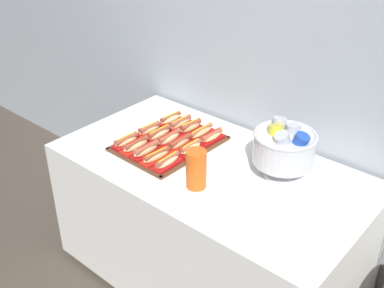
# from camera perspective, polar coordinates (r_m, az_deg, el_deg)

# --- Properties ---
(ground_plane) EXTENTS (10.00, 10.00, 0.00)m
(ground_plane) POSITION_cam_1_polar(r_m,az_deg,el_deg) (2.81, 1.89, -15.74)
(ground_plane) COLOR #4C4238
(back_wall) EXTENTS (6.00, 0.10, 2.60)m
(back_wall) POSITION_cam_1_polar(r_m,az_deg,el_deg) (2.48, 9.78, 12.83)
(back_wall) COLOR #9EA8B2
(back_wall) RESTS_ON ground_plane
(buffet_table) EXTENTS (1.56, 0.84, 0.77)m
(buffet_table) POSITION_cam_1_polar(r_m,az_deg,el_deg) (2.54, 2.04, -9.38)
(buffet_table) COLOR white
(buffet_table) RESTS_ON ground_plane
(serving_tray) EXTENTS (0.42, 0.53, 0.01)m
(serving_tray) POSITION_cam_1_polar(r_m,az_deg,el_deg) (2.49, -2.74, 0.01)
(serving_tray) COLOR #56331E
(serving_tray) RESTS_ON buffet_table
(hot_dog_0) EXTENTS (0.07, 0.16, 0.06)m
(hot_dog_0) POSITION_cam_1_polar(r_m,az_deg,el_deg) (2.48, -7.92, 0.34)
(hot_dog_0) COLOR red
(hot_dog_0) RESTS_ON serving_tray
(hot_dog_1) EXTENTS (0.07, 0.17, 0.06)m
(hot_dog_1) POSITION_cam_1_polar(r_m,az_deg,el_deg) (2.42, -6.76, -0.19)
(hot_dog_1) COLOR red
(hot_dog_1) RESTS_ON serving_tray
(hot_dog_2) EXTENTS (0.07, 0.17, 0.07)m
(hot_dog_2) POSITION_cam_1_polar(r_m,az_deg,el_deg) (2.38, -5.55, -0.76)
(hot_dog_2) COLOR #B21414
(hot_dog_2) RESTS_ON serving_tray
(hot_dog_3) EXTENTS (0.07, 0.18, 0.06)m
(hot_dog_3) POSITION_cam_1_polar(r_m,az_deg,el_deg) (2.33, -4.28, -1.51)
(hot_dog_3) COLOR red
(hot_dog_3) RESTS_ON serving_tray
(hot_dog_4) EXTENTS (0.06, 0.16, 0.06)m
(hot_dog_4) POSITION_cam_1_polar(r_m,az_deg,el_deg) (2.28, -2.96, -2.14)
(hot_dog_4) COLOR red
(hot_dog_4) RESTS_ON serving_tray
(hot_dog_5) EXTENTS (0.07, 0.16, 0.06)m
(hot_dog_5) POSITION_cam_1_polar(r_m,az_deg,el_deg) (2.57, -5.16, 1.72)
(hot_dog_5) COLOR red
(hot_dog_5) RESTS_ON serving_tray
(hot_dog_6) EXTENTS (0.06, 0.17, 0.06)m
(hot_dog_6) POSITION_cam_1_polar(r_m,az_deg,el_deg) (2.52, -3.98, 1.20)
(hot_dog_6) COLOR #B21414
(hot_dog_6) RESTS_ON serving_tray
(hot_dog_7) EXTENTS (0.07, 0.17, 0.06)m
(hot_dog_7) POSITION_cam_1_polar(r_m,az_deg,el_deg) (2.47, -2.76, 0.66)
(hot_dog_7) COLOR red
(hot_dog_7) RESTS_ON serving_tray
(hot_dog_8) EXTENTS (0.06, 0.16, 0.06)m
(hot_dog_8) POSITION_cam_1_polar(r_m,az_deg,el_deg) (2.43, -1.50, 0.09)
(hot_dog_8) COLOR red
(hot_dog_8) RESTS_ON serving_tray
(hot_dog_9) EXTENTS (0.07, 0.15, 0.06)m
(hot_dog_9) POSITION_cam_1_polar(r_m,az_deg,el_deg) (2.38, -0.18, -0.54)
(hot_dog_9) COLOR #B21414
(hot_dog_9) RESTS_ON serving_tray
(hot_dog_10) EXTENTS (0.08, 0.16, 0.06)m
(hot_dog_10) POSITION_cam_1_polar(r_m,az_deg,el_deg) (2.67, -2.59, 2.97)
(hot_dog_10) COLOR red
(hot_dog_10) RESTS_ON serving_tray
(hot_dog_11) EXTENTS (0.06, 0.18, 0.06)m
(hot_dog_11) POSITION_cam_1_polar(r_m,az_deg,el_deg) (2.62, -1.41, 2.48)
(hot_dog_11) COLOR red
(hot_dog_11) RESTS_ON serving_tray
(hot_dog_12) EXTENTS (0.07, 0.16, 0.07)m
(hot_dog_12) POSITION_cam_1_polar(r_m,az_deg,el_deg) (2.58, -0.20, 2.02)
(hot_dog_12) COLOR #B21414
(hot_dog_12) RESTS_ON serving_tray
(hot_dog_13) EXTENTS (0.07, 0.18, 0.06)m
(hot_dog_13) POSITION_cam_1_polar(r_m,az_deg,el_deg) (2.54, 1.06, 1.38)
(hot_dog_13) COLOR #B21414
(hot_dog_13) RESTS_ON serving_tray
(hot_dog_14) EXTENTS (0.07, 0.16, 0.06)m
(hot_dog_14) POSITION_cam_1_polar(r_m,az_deg,el_deg) (2.49, 2.36, 0.86)
(hot_dog_14) COLOR #B21414
(hot_dog_14) RESTS_ON serving_tray
(punch_bowl) EXTENTS (0.29, 0.29, 0.27)m
(punch_bowl) POSITION_cam_1_polar(r_m,az_deg,el_deg) (2.20, 11.05, -0.35)
(punch_bowl) COLOR silver
(punch_bowl) RESTS_ON buffet_table
(cup_stack) EXTENTS (0.09, 0.09, 0.19)m
(cup_stack) POSITION_cam_1_polar(r_m,az_deg,el_deg) (2.12, 0.51, -3.04)
(cup_stack) COLOR #EA5B19
(cup_stack) RESTS_ON buffet_table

